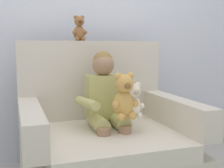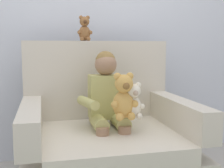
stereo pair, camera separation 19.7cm
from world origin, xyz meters
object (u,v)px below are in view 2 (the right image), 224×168
(armchair, at_px, (106,143))
(seated_child, at_px, (108,100))
(plush_cream, at_px, (133,102))
(plush_honey, at_px, (124,97))
(plush_brown_on_backrest, at_px, (85,29))

(armchair, bearing_deg, seated_child, 57.69)
(seated_child, bearing_deg, plush_cream, -55.05)
(plush_honey, xyz_separation_m, plush_brown_on_backrest, (-0.19, 0.54, 0.50))
(seated_child, relative_size, plush_cream, 3.23)
(armchair, height_order, plush_honey, armchair)
(plush_cream, bearing_deg, seated_child, 133.78)
(plush_honey, bearing_deg, plush_cream, -15.10)
(armchair, height_order, seated_child, armchair)
(armchair, bearing_deg, plush_honey, -61.82)
(armchair, bearing_deg, plush_brown_on_backrest, 105.06)
(plush_cream, bearing_deg, armchair, 143.00)
(plush_cream, distance_m, plush_honey, 0.08)
(armchair, relative_size, seated_child, 1.48)
(armchair, xyz_separation_m, plush_brown_on_backrest, (-0.10, 0.38, 0.87))
(plush_honey, bearing_deg, plush_brown_on_backrest, 89.43)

